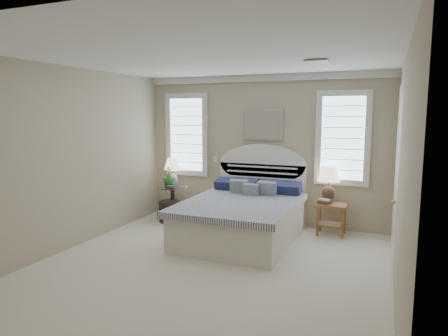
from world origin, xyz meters
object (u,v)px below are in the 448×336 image
nightstand_right (331,212)px  lamp_right (329,180)px  side_table_left (173,199)px  bed (244,215)px  lamp_left (173,169)px  floor_pot (171,211)px

nightstand_right → lamp_right: 0.54m
side_table_left → nightstand_right: side_table_left is taller
bed → lamp_left: bed is taller
bed → side_table_left: (-1.65, 0.59, 0.00)m
bed → lamp_left: size_ratio=4.30×
bed → floor_pot: (-1.60, 0.41, -0.19)m
side_table_left → floor_pot: size_ratio=1.48×
floor_pot → lamp_left: (-0.10, 0.29, 0.76)m
nightstand_right → floor_pot: bearing=-174.4°
lamp_left → side_table_left: bearing=-63.5°
lamp_left → floor_pot: bearing=-70.4°
bed → nightstand_right: bed is taller
lamp_left → nightstand_right: bearing=-0.1°
nightstand_right → lamp_left: bearing=179.9°
side_table_left → lamp_right: size_ratio=1.01×
lamp_right → bed: bearing=-146.2°
nightstand_right → lamp_left: lamp_left is taller
bed → lamp_right: 1.56m
side_table_left → floor_pot: 0.27m
bed → lamp_right: (1.22, 0.82, 0.52)m
side_table_left → nightstand_right: bearing=1.9°
floor_pot → bed: bearing=-14.4°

